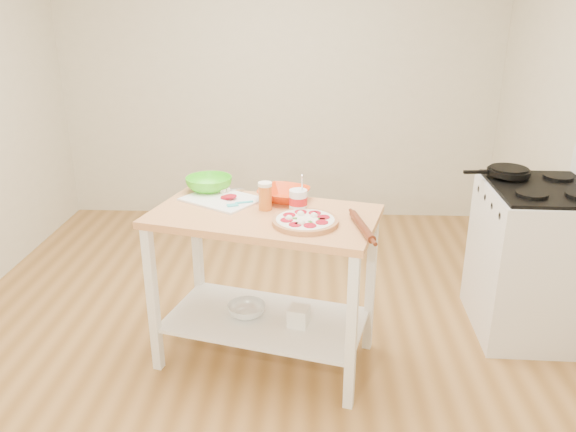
% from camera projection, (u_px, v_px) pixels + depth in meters
% --- Properties ---
extents(room_shell, '(4.04, 4.54, 2.74)m').
position_uv_depth(room_shell, '(251.00, 123.00, 2.94)').
color(room_shell, '#A1713B').
rests_on(room_shell, ground).
extents(prep_island, '(1.31, 0.92, 0.90)m').
position_uv_depth(prep_island, '(264.00, 256.00, 3.05)').
color(prep_island, tan).
rests_on(prep_island, ground).
extents(gas_stove, '(0.64, 0.75, 1.11)m').
position_uv_depth(gas_stove, '(533.00, 260.00, 3.42)').
color(gas_stove, white).
rests_on(gas_stove, ground).
extents(skillet, '(0.40, 0.26, 0.03)m').
position_uv_depth(skillet, '(507.00, 172.00, 3.42)').
color(skillet, black).
rests_on(skillet, gas_stove).
extents(pizza, '(0.33, 0.33, 0.05)m').
position_uv_depth(pizza, '(305.00, 221.00, 2.81)').
color(pizza, tan).
rests_on(pizza, prep_island).
extents(cutting_board, '(0.50, 0.47, 0.04)m').
position_uv_depth(cutting_board, '(222.00, 199.00, 3.16)').
color(cutting_board, white).
rests_on(cutting_board, prep_island).
extents(spatula, '(0.14, 0.10, 0.01)m').
position_uv_depth(spatula, '(239.00, 204.00, 3.05)').
color(spatula, '#39CDD8').
rests_on(spatula, cutting_board).
extents(knife, '(0.26, 0.10, 0.01)m').
position_uv_depth(knife, '(214.00, 191.00, 3.26)').
color(knife, silver).
rests_on(knife, cutting_board).
extents(orange_bowl, '(0.36, 0.36, 0.07)m').
position_uv_depth(orange_bowl, '(284.00, 194.00, 3.14)').
color(orange_bowl, red).
rests_on(orange_bowl, prep_island).
extents(green_bowl, '(0.30, 0.30, 0.08)m').
position_uv_depth(green_bowl, '(209.00, 184.00, 3.29)').
color(green_bowl, '#48D91E').
rests_on(green_bowl, prep_island).
extents(beer_pint, '(0.08, 0.08, 0.15)m').
position_uv_depth(beer_pint, '(265.00, 196.00, 2.99)').
color(beer_pint, orange).
rests_on(beer_pint, prep_island).
extents(yogurt_tub, '(0.10, 0.10, 0.21)m').
position_uv_depth(yogurt_tub, '(298.00, 200.00, 2.97)').
color(yogurt_tub, white).
rests_on(yogurt_tub, prep_island).
extents(rolling_pin, '(0.10, 0.34, 0.04)m').
position_uv_depth(rolling_pin, '(362.00, 226.00, 2.73)').
color(rolling_pin, '#5E2815').
rests_on(rolling_pin, prep_island).
extents(shelf_glass_bowl, '(0.22, 0.22, 0.07)m').
position_uv_depth(shelf_glass_bowl, '(247.00, 310.00, 3.21)').
color(shelf_glass_bowl, silver).
rests_on(shelf_glass_bowl, prep_island).
extents(shelf_bin, '(0.13, 0.13, 0.11)m').
position_uv_depth(shelf_bin, '(299.00, 316.00, 3.11)').
color(shelf_bin, white).
rests_on(shelf_bin, prep_island).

